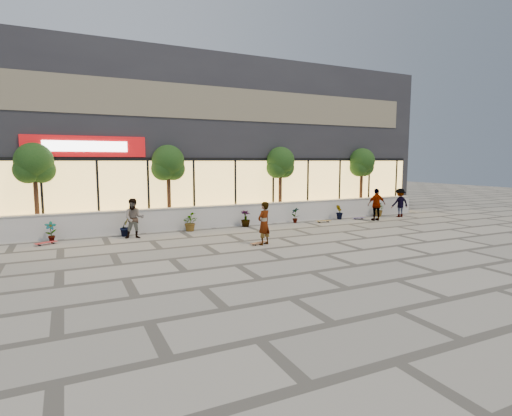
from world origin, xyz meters
name	(u,v)px	position (x,y,z in m)	size (l,w,h in m)	color
ground	(325,254)	(0.00, 0.00, 0.00)	(80.00, 80.00, 0.00)	gray
planter_wall	(243,214)	(0.00, 7.00, 0.52)	(22.00, 0.42, 1.04)	silver
retail_building	(206,143)	(0.00, 12.49, 4.25)	(24.00, 9.17, 8.50)	#26262B
shrub_a	(51,232)	(-8.50, 6.45, 0.41)	(0.43, 0.29, 0.81)	#133410
shrub_b	(125,227)	(-5.70, 6.45, 0.41)	(0.45, 0.36, 0.81)	#133410
shrub_c	(189,222)	(-2.90, 6.45, 0.41)	(0.73, 0.63, 0.81)	#133410
shrub_d	(246,218)	(-0.10, 6.45, 0.41)	(0.45, 0.45, 0.81)	#133410
shrub_e	(295,215)	(2.70, 6.45, 0.41)	(0.43, 0.29, 0.81)	#133410
shrub_f	(339,212)	(5.50, 6.45, 0.41)	(0.45, 0.36, 0.81)	#133410
shrub_g	(379,209)	(8.30, 6.45, 0.41)	(0.73, 0.63, 0.81)	#133410
tree_west	(34,165)	(-9.00, 7.70, 2.99)	(1.60, 1.50, 3.92)	#402417
tree_midwest	(168,165)	(-3.50, 7.70, 2.99)	(1.60, 1.50, 3.92)	#402417
tree_mideast	(280,164)	(2.50, 7.70, 2.99)	(1.60, 1.50, 3.92)	#402417
tree_east	(362,164)	(8.00, 7.70, 2.99)	(1.60, 1.50, 3.92)	#402417
skater_center	(264,223)	(-1.17, 2.33, 0.82)	(0.60, 0.39, 1.65)	white
skater_left	(134,219)	(-5.41, 5.74, 0.83)	(0.80, 0.63, 1.65)	#8D775B
skater_right_near	(377,205)	(7.00, 5.25, 0.86)	(1.01, 0.42, 1.72)	beige
skater_right_far	(400,203)	(9.19, 5.77, 0.81)	(1.05, 0.60, 1.62)	maroon
skateboard_center	(259,243)	(-1.35, 2.42, 0.07)	(0.76, 0.38, 0.09)	#985931
skateboard_left	(46,243)	(-8.67, 5.89, 0.08)	(0.82, 0.53, 0.10)	#AF2021
skateboard_right_near	(323,221)	(4.08, 5.92, 0.08)	(0.85, 0.30, 0.10)	olive
skateboard_right_far	(359,218)	(6.50, 6.06, 0.07)	(0.73, 0.27, 0.09)	#5C4986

